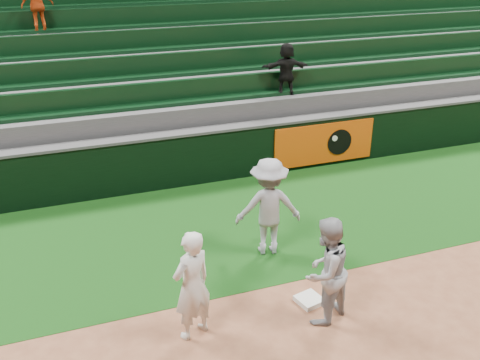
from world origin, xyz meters
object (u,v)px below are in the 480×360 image
Objects in this scene: first_base at (309,300)px; first_baseman at (192,285)px; base_coach at (269,207)px; baserunner at (325,271)px.

first_base is 2.03m from first_baseman.
first_baseman is at bearing -177.07° from first_base.
first_base is 0.20× the size of base_coach.
first_baseman reaches higher than first_base.
first_baseman reaches higher than baserunner.
first_base is at bearing -115.56° from baserunner.
first_base is at bearing 104.16° from base_coach.
base_coach is at bearing -114.92° from baserunner.
baserunner is at bearing -89.07° from first_base.
base_coach is (1.82, 1.67, 0.06)m from first_baseman.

